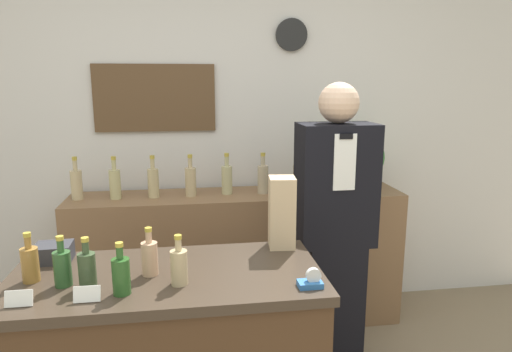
{
  "coord_description": "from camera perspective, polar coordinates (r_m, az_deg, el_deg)",
  "views": [
    {
      "loc": [
        -0.15,
        -1.23,
        1.68
      ],
      "look_at": [
        0.2,
        1.11,
        1.18
      ],
      "focal_mm": 32.0,
      "sensor_mm": 36.0,
      "label": 1
    }
  ],
  "objects": [
    {
      "name": "potted_plant",
      "position": [
        3.23,
        13.17,
        1.95
      ],
      "size": [
        0.3,
        0.3,
        0.38
      ],
      "color": "#9E998E",
      "rests_on": "back_shelf"
    },
    {
      "name": "shelf_bottle_1",
      "position": [
        3.05,
        -17.22,
        -0.84
      ],
      "size": [
        0.07,
        0.07,
        0.28
      ],
      "color": "tan",
      "rests_on": "back_shelf"
    },
    {
      "name": "counter_bottle_3",
      "position": [
        1.72,
        -16.51,
        -11.75
      ],
      "size": [
        0.06,
        0.06,
        0.19
      ],
      "color": "#285322",
      "rests_on": "display_counter"
    },
    {
      "name": "shelf_bottle_4",
      "position": [
        3.04,
        -3.66,
        -0.34
      ],
      "size": [
        0.07,
        0.07,
        0.28
      ],
      "color": "tan",
      "rests_on": "back_shelf"
    },
    {
      "name": "back_shelf",
      "position": [
        3.21,
        -2.2,
        -10.33
      ],
      "size": [
        2.22,
        0.43,
        0.93
      ],
      "color": "brown",
      "rests_on": "ground_plane"
    },
    {
      "name": "price_card_left",
      "position": [
        1.78,
        -27.54,
        -13.43
      ],
      "size": [
        0.09,
        0.02,
        0.06
      ],
      "color": "white",
      "rests_on": "display_counter"
    },
    {
      "name": "shopkeeper",
      "position": [
        2.63,
        9.73,
        -7.04
      ],
      "size": [
        0.42,
        0.27,
        1.67
      ],
      "color": "black",
      "rests_on": "ground_plane"
    },
    {
      "name": "shelf_bottle_6",
      "position": [
        3.09,
        5.29,
        -0.18
      ],
      "size": [
        0.07,
        0.07,
        0.28
      ],
      "color": "tan",
      "rests_on": "back_shelf"
    },
    {
      "name": "gift_box",
      "position": [
        2.12,
        -23.97,
        -8.74
      ],
      "size": [
        0.15,
        0.13,
        0.07
      ],
      "color": "#2D2D33",
      "rests_on": "display_counter"
    },
    {
      "name": "counter_bottle_4",
      "position": [
        1.85,
        -13.16,
        -9.84
      ],
      "size": [
        0.06,
        0.06,
        0.19
      ],
      "color": "tan",
      "rests_on": "display_counter"
    },
    {
      "name": "back_wall",
      "position": [
        3.25,
        -5.83,
        6.1
      ],
      "size": [
        5.2,
        0.09,
        2.7
      ],
      "color": "silver",
      "rests_on": "ground_plane"
    },
    {
      "name": "counter_bottle_2",
      "position": [
        1.81,
        -20.35,
        -10.82
      ],
      "size": [
        0.06,
        0.06,
        0.19
      ],
      "color": "#35472B",
      "rests_on": "display_counter"
    },
    {
      "name": "counter_bottle_0",
      "position": [
        1.95,
        -26.41,
        -9.73
      ],
      "size": [
        0.06,
        0.06,
        0.19
      ],
      "color": "olive",
      "rests_on": "display_counter"
    },
    {
      "name": "counter_bottle_1",
      "position": [
        1.86,
        -23.05,
        -10.44
      ],
      "size": [
        0.06,
        0.06,
        0.19
      ],
      "color": "#2A5227",
      "rests_on": "display_counter"
    },
    {
      "name": "counter_bottle_5",
      "position": [
        1.75,
        -9.6,
        -11.02
      ],
      "size": [
        0.06,
        0.06,
        0.19
      ],
      "color": "tan",
      "rests_on": "display_counter"
    },
    {
      "name": "shelf_bottle_3",
      "position": [
        3.01,
        -8.17,
        -0.56
      ],
      "size": [
        0.07,
        0.07,
        0.28
      ],
      "color": "tan",
      "rests_on": "back_shelf"
    },
    {
      "name": "price_card_right",
      "position": [
        1.72,
        -20.38,
        -13.67
      ],
      "size": [
        0.09,
        0.02,
        0.06
      ],
      "color": "white",
      "rests_on": "display_counter"
    },
    {
      "name": "tape_dispenser",
      "position": [
        1.74,
        6.91,
        -12.9
      ],
      "size": [
        0.09,
        0.06,
        0.07
      ],
      "color": "#2D66A8",
      "rests_on": "display_counter"
    },
    {
      "name": "shelf_bottle_2",
      "position": [
        3.02,
        -12.72,
        -0.7
      ],
      "size": [
        0.07,
        0.07,
        0.28
      ],
      "color": "tan",
      "rests_on": "back_shelf"
    },
    {
      "name": "shelf_bottle_5",
      "position": [
        3.05,
        0.87,
        -0.28
      ],
      "size": [
        0.07,
        0.07,
        0.28
      ],
      "color": "tan",
      "rests_on": "back_shelf"
    },
    {
      "name": "shelf_bottle_7",
      "position": [
        3.17,
        9.45,
        0.01
      ],
      "size": [
        0.07,
        0.07,
        0.28
      ],
      "color": "tan",
      "rests_on": "back_shelf"
    },
    {
      "name": "shelf_bottle_0",
      "position": [
        3.11,
        -21.52,
        -0.88
      ],
      "size": [
        0.07,
        0.07,
        0.28
      ],
      "color": "tan",
      "rests_on": "back_shelf"
    },
    {
      "name": "paper_bag",
      "position": [
        2.07,
        3.25,
        -4.56
      ],
      "size": [
        0.13,
        0.13,
        0.32
      ],
      "color": "tan",
      "rests_on": "display_counter"
    }
  ]
}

